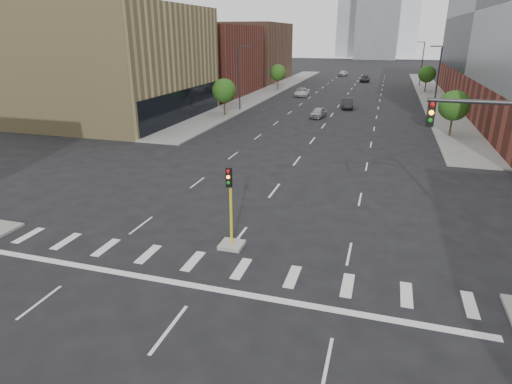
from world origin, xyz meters
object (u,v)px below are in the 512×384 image
at_px(car_far_left, 302,92).
at_px(car_deep_right, 365,79).
at_px(car_mid_right, 347,103).
at_px(median_traffic_signal, 231,230).
at_px(car_distant, 343,73).
at_px(car_near_left, 318,113).

xyz_separation_m(car_far_left, car_deep_right, (9.45, 28.04, 0.00)).
relative_size(car_mid_right, car_deep_right, 0.93).
relative_size(median_traffic_signal, car_distant, 0.99).
distance_m(car_mid_right, car_far_left, 14.80).
bearing_deg(car_distant, car_far_left, -88.26).
bearing_deg(car_near_left, median_traffic_signal, -80.50).
xyz_separation_m(median_traffic_signal, car_mid_right, (1.50, 47.11, -0.22)).
distance_m(car_near_left, car_deep_right, 48.47).
relative_size(median_traffic_signal, car_mid_right, 0.97).
height_order(car_far_left, car_distant, car_distant).
distance_m(median_traffic_signal, car_deep_right, 86.80).
relative_size(car_far_left, car_deep_right, 1.04).
bearing_deg(median_traffic_signal, car_deep_right, 88.81).
height_order(car_deep_right, car_distant, car_distant).
xyz_separation_m(car_far_left, car_distant, (2.90, 42.30, 0.05)).
bearing_deg(car_far_left, car_mid_right, -56.62).
distance_m(car_far_left, car_distant, 42.40).
distance_m(car_mid_right, car_deep_right, 39.68).
relative_size(car_near_left, car_deep_right, 0.79).
relative_size(car_mid_right, car_far_left, 0.89).
distance_m(median_traffic_signal, car_distant, 101.15).
relative_size(car_mid_right, car_distant, 1.02).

